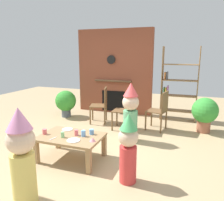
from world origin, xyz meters
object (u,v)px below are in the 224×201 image
Objects in this scene: paper_cup_far_right at (63,135)px; dining_chair_left at (102,103)px; paper_cup_near_right at (45,132)px; paper_plate_front at (67,129)px; child_by_the_chairs at (130,111)px; birthday_cake_slice at (93,139)px; child_with_cone_hat at (22,154)px; potted_plant_short at (66,102)px; coffee_table at (71,139)px; paper_plate_rear at (73,140)px; child_in_pink at (128,147)px; bookshelf at (177,87)px; paper_cup_center at (76,133)px; dining_chair_middle at (126,108)px; dining_chair_right at (160,109)px; paper_cup_near_left at (92,132)px; paper_cup_far_left at (83,133)px; potted_plant_tall at (205,112)px.

paper_cup_far_right is 2.11m from dining_chair_left.
paper_cup_near_right is 0.40m from paper_plate_front.
paper_cup_near_right is 1.65m from child_by_the_chairs.
child_with_cone_hat reaches higher than birthday_cake_slice.
paper_cup_near_right is at bearing -66.70° from potted_plant_short.
paper_plate_rear reaches higher than coffee_table.
paper_cup_near_right is at bearing 176.59° from paper_cup_far_right.
paper_cup_near_right is 1.52m from child_in_pink.
bookshelf is at bearing 63.20° from coffee_table.
paper_cup_near_right is at bearing -166.10° from paper_cup_center.
dining_chair_left is 0.77m from dining_chair_middle.
child_with_cone_hat is at bearing -83.40° from paper_cup_far_right.
paper_plate_front is 2.19m from dining_chair_right.
paper_cup_far_left reaches higher than paper_cup_near_left.
child_in_pink reaches higher than paper_plate_front.
child_with_cone_hat is (-1.43, -4.01, -0.27)m from bookshelf.
bookshelf is 20.01× the size of paper_cup_center.
paper_plate_front is at bearing 8.36° from child_with_cone_hat.
coffee_table is 11.48× the size of paper_cup_near_right.
coffee_table is at bearing -148.62° from paper_cup_near_left.
paper_cup_near_left is 0.11× the size of potted_plant_tall.
dining_chair_right is at bearing 57.70° from paper_cup_far_right.
paper_cup_far_right is at bearing 5.16° from child_with_cone_hat.
potted_plant_tall is at bearing 39.21° from paper_plate_front.
child_with_cone_hat is 1.29× the size of dining_chair_left.
child_by_the_chairs reaches higher than paper_cup_center.
paper_cup_far_right is at bearing 79.63° from dining_chair_left.
child_with_cone_hat is at bearing -101.40° from paper_cup_near_left.
potted_plant_short is (-1.32, 2.25, -0.03)m from paper_cup_far_right.
paper_cup_far_left is at bearing 13.50° from coffee_table.
dining_chair_right reaches higher than potted_plant_short.
birthday_cake_slice reaches higher than paper_plate_rear.
dining_chair_left reaches higher than potted_plant_tall.
potted_plant_short is (-1.48, 2.10, -0.03)m from paper_cup_center.
dining_chair_right reaches higher than coffee_table.
paper_cup_far_left is (0.65, 0.13, 0.01)m from paper_cup_near_right.
potted_plant_tall is (0.94, 0.22, -0.05)m from dining_chair_right.
paper_cup_near_right is at bearing -122.70° from bookshelf.
paper_cup_near_left is 0.38m from paper_plate_rear.
bookshelf is 3.17m from paper_plate_front.
paper_cup_far_right is (-0.29, -0.15, -0.00)m from paper_cup_far_left.
child_by_the_chairs is at bearing 71.63° from dining_chair_right.
bookshelf reaches higher than dining_chair_middle.
paper_cup_near_right is at bearing -168.69° from paper_cup_far_left.
dining_chair_middle reaches higher than potted_plant_tall.
child_by_the_chairs is at bearing 56.16° from paper_cup_far_right.
child_by_the_chairs is at bearing 43.01° from paper_plate_front.
coffee_table is 1.33m from child_by_the_chairs.
paper_cup_center is 0.34m from paper_plate_front.
child_by_the_chairs is at bearing 45.33° from paper_cup_near_right.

